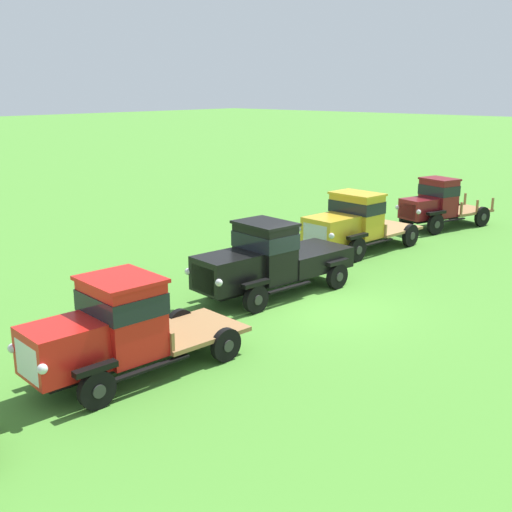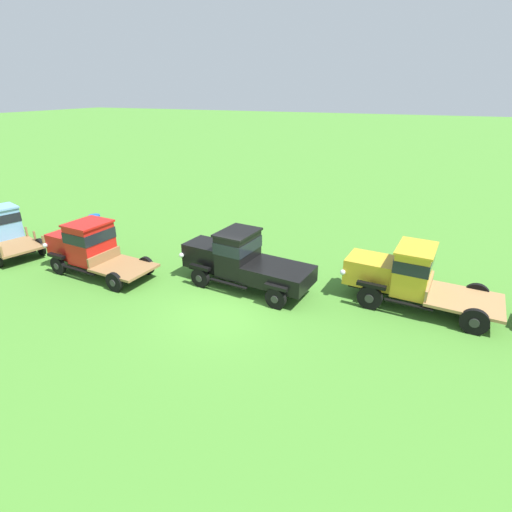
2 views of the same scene
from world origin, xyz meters
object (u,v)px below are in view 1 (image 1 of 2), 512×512
at_px(vintage_truck_second_in_line, 115,328).
at_px(vintage_truck_back_of_row, 437,203).
at_px(vintage_truck_midrow_center, 271,259).
at_px(vintage_truck_far_side, 352,222).

relative_size(vintage_truck_second_in_line, vintage_truck_back_of_row, 1.05).
height_order(vintage_truck_midrow_center, vintage_truck_back_of_row, vintage_truck_midrow_center).
distance_m(vintage_truck_second_in_line, vintage_truck_back_of_row, 18.26).
relative_size(vintage_truck_second_in_line, vintage_truck_midrow_center, 0.94).
xyz_separation_m(vintage_truck_midrow_center, vintage_truck_back_of_row, (11.68, 0.67, 0.04)).
distance_m(vintage_truck_second_in_line, vintage_truck_midrow_center, 6.61).
xyz_separation_m(vintage_truck_second_in_line, vintage_truck_far_side, (12.29, 2.42, -0.01)).
relative_size(vintage_truck_far_side, vintage_truck_back_of_row, 1.11).
xyz_separation_m(vintage_truck_second_in_line, vintage_truck_midrow_center, (6.47, 1.34, -0.07)).
bearing_deg(vintage_truck_midrow_center, vintage_truck_far_side, 10.47).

